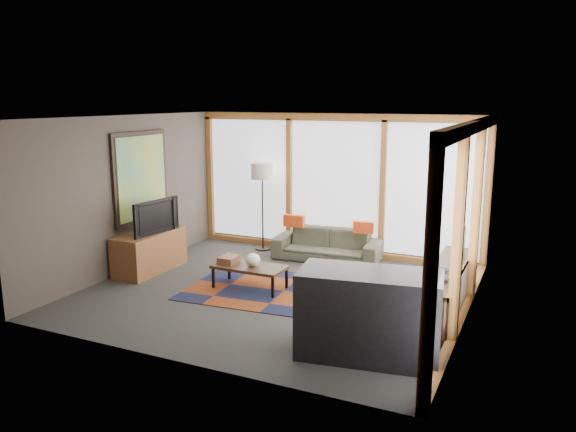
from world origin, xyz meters
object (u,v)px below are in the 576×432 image
at_px(floor_lamp, 263,207).
at_px(television, 152,216).
at_px(sofa, 327,245).
at_px(bookshelf, 446,290).
at_px(coffee_table, 250,277).
at_px(bar_counter, 369,315).
at_px(tv_console, 150,251).

height_order(floor_lamp, television, floor_lamp).
xyz_separation_m(sofa, bookshelf, (2.37, -1.66, 0.03)).
relative_size(floor_lamp, television, 1.70).
height_order(coffee_table, bar_counter, bar_counter).
xyz_separation_m(sofa, tv_console, (-2.48, -1.87, 0.06)).
xyz_separation_m(sofa, coffee_table, (-0.51, -1.97, -0.09)).
xyz_separation_m(coffee_table, television, (-1.87, 0.08, 0.77)).
bearing_deg(tv_console, bar_counter, -19.93).
bearing_deg(coffee_table, bookshelf, 6.18).
xyz_separation_m(coffee_table, bar_counter, (2.32, -1.46, 0.31)).
xyz_separation_m(coffee_table, bookshelf, (2.88, 0.31, 0.12)).
height_order(coffee_table, bookshelf, bookshelf).
relative_size(floor_lamp, bar_counter, 1.07).
distance_m(floor_lamp, tv_console, 2.35).
bearing_deg(tv_console, floor_lamp, 61.25).
xyz_separation_m(tv_console, television, (0.10, -0.02, 0.62)).
height_order(floor_lamp, tv_console, floor_lamp).
bearing_deg(floor_lamp, tv_console, -118.75).
bearing_deg(tv_console, coffee_table, -2.77).
bearing_deg(tv_console, sofa, 37.07).
bearing_deg(floor_lamp, bookshelf, -25.59).
height_order(floor_lamp, coffee_table, floor_lamp).
height_order(bookshelf, television, television).
relative_size(bookshelf, tv_console, 1.81).
xyz_separation_m(sofa, floor_lamp, (-1.38, 0.14, 0.56)).
relative_size(television, bar_counter, 0.63).
height_order(tv_console, television, television).
bearing_deg(bar_counter, bookshelf, 63.61).
bearing_deg(coffee_table, television, 177.55).
xyz_separation_m(floor_lamp, tv_console, (-1.10, -2.01, -0.50)).
xyz_separation_m(bookshelf, bar_counter, (-0.56, -1.77, 0.19)).
relative_size(tv_console, television, 1.36).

